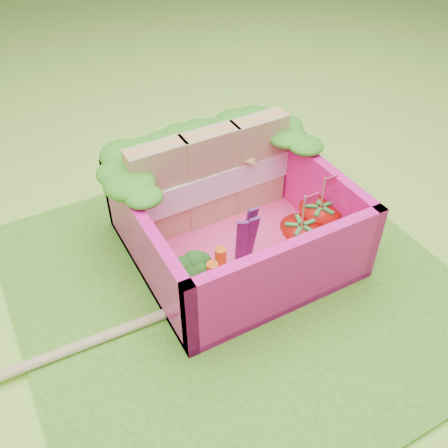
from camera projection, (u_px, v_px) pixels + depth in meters
name	position (u px, v px, depth m)	size (l,w,h in m)	color
ground	(235.00, 286.00, 3.19)	(14.00, 14.00, 0.00)	#9CD93D
placemat	(235.00, 284.00, 3.18)	(2.60, 2.60, 0.03)	#4F9B23
bento_floor	(234.00, 246.00, 3.39)	(1.30, 1.30, 0.05)	#FF418B
bento_box	(234.00, 218.00, 3.23)	(1.30, 1.30, 0.55)	#FF1591
lettuce_ruffle	(201.00, 140.00, 3.32)	(1.43, 0.76, 0.11)	#1B7F17
sandwich_stack	(211.00, 178.00, 3.37)	(1.26, 0.20, 0.69)	#AB7D5A
broccoli	(194.00, 274.00, 2.92)	(0.31, 0.31, 0.25)	#71A750
carrot_sticks	(217.00, 273.00, 2.97)	(0.16, 0.14, 0.28)	#FF6215
purple_wedges	(247.00, 235.00, 3.15)	(0.17, 0.11, 0.38)	#4E1959
strawberry_left	(299.00, 242.00, 3.18)	(0.27, 0.27, 0.51)	red
strawberry_right	(318.00, 224.00, 3.30)	(0.28, 0.28, 0.52)	red
snap_peas	(303.00, 247.00, 3.31)	(0.64, 0.57, 0.05)	#6EBC3B
chopsticks	(59.00, 354.00, 2.74)	(2.43, 0.15, 0.05)	tan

